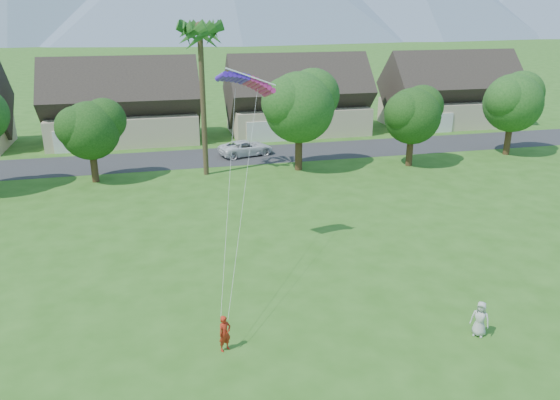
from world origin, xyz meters
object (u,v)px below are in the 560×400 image
object	(u,v)px
parked_car	(246,148)
parafoil_kite	(247,80)
kite_flyer	(225,333)
watcher	(480,319)

from	to	relation	value
parked_car	parafoil_kite	bearing A→B (deg)	155.46
kite_flyer	parked_car	xyz separation A→B (m)	(6.44, 31.12, -0.06)
kite_flyer	parked_car	bearing A→B (deg)	50.70
parked_car	parafoil_kite	xyz separation A→B (m)	(-3.65, -21.68, 9.05)
watcher	parked_car	size ratio (longest dim) A/B	0.31
parafoil_kite	kite_flyer	bearing A→B (deg)	-117.58
kite_flyer	parafoil_kite	world-z (taller)	parafoil_kite
kite_flyer	parafoil_kite	size ratio (longest dim) A/B	0.49
kite_flyer	watcher	size ratio (longest dim) A/B	0.98
watcher	parafoil_kite	xyz separation A→B (m)	(-7.96, 10.92, 8.98)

